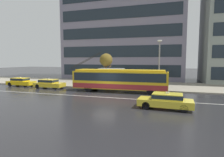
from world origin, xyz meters
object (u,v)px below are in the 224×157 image
object	(u,v)px
taxi_queued_behind_bus	(49,83)
street_lamp	(159,60)
trolleybus	(120,80)
taxi_oncoming_far	(166,100)
street_tree_bare	(106,61)
pedestrian_at_shelter	(94,76)
bus_shelter	(112,73)
taxi_far_behind	(21,82)
pedestrian_approaching_curb	(154,76)
pedestrian_walking_past	(108,75)

from	to	relation	value
taxi_queued_behind_bus	street_lamp	bearing A→B (deg)	9.18
trolleybus	taxi_queued_behind_bus	distance (m)	10.42
trolleybus	taxi_oncoming_far	bearing A→B (deg)	-50.33
trolleybus	street_lamp	distance (m)	5.77
taxi_queued_behind_bus	street_tree_bare	bearing A→B (deg)	32.57
pedestrian_at_shelter	trolleybus	bearing A→B (deg)	-28.54
bus_shelter	street_lamp	world-z (taller)	street_lamp
bus_shelter	pedestrian_at_shelter	size ratio (longest dim) A/B	1.81
taxi_far_behind	pedestrian_approaching_curb	bearing A→B (deg)	11.26
pedestrian_at_shelter	pedestrian_approaching_curb	distance (m)	8.60
pedestrian_approaching_curb	street_tree_bare	xyz separation A→B (m)	(-7.25, -0.07, 2.19)
taxi_queued_behind_bus	pedestrian_at_shelter	bearing A→B (deg)	22.25
taxi_far_behind	pedestrian_walking_past	size ratio (longest dim) A/B	2.21
pedestrian_at_shelter	pedestrian_approaching_curb	xyz separation A→B (m)	(8.33, 2.13, 0.02)
trolleybus	taxi_far_behind	xyz separation A→B (m)	(-15.96, 0.58, -0.84)
trolleybus	taxi_queued_behind_bus	world-z (taller)	trolleybus
pedestrian_walking_past	bus_shelter	bearing A→B (deg)	-54.42
taxi_far_behind	pedestrian_at_shelter	world-z (taller)	pedestrian_at_shelter
pedestrian_walking_past	street_lamp	bearing A→B (deg)	-15.54
pedestrian_approaching_curb	street_tree_bare	world-z (taller)	street_tree_bare
taxi_oncoming_far	bus_shelter	distance (m)	12.69
pedestrian_approaching_curb	street_tree_bare	bearing A→B (deg)	-179.43
pedestrian_at_shelter	street_tree_bare	size ratio (longest dim) A/B	0.41
pedestrian_walking_past	street_tree_bare	world-z (taller)	street_tree_bare
taxi_far_behind	street_tree_bare	xyz separation A→B (m)	(12.62, 3.88, 3.23)
bus_shelter	street_tree_bare	xyz separation A→B (m)	(-1.36, 1.44, 1.83)
taxi_queued_behind_bus	pedestrian_at_shelter	xyz separation A→B (m)	(5.97, 2.44, 1.02)
taxi_oncoming_far	taxi_far_behind	distance (m)	22.98
taxi_oncoming_far	pedestrian_approaching_curb	xyz separation A→B (m)	(-1.84, 11.48, 1.04)
trolleybus	taxi_far_behind	size ratio (longest dim) A/B	2.98
pedestrian_approaching_curb	taxi_far_behind	bearing A→B (deg)	-168.74
taxi_far_behind	taxi_queued_behind_bus	world-z (taller)	same
pedestrian_approaching_curb	street_lamp	size ratio (longest dim) A/B	0.32
street_lamp	street_tree_bare	xyz separation A→B (m)	(-8.00, 2.07, -0.03)
taxi_far_behind	pedestrian_walking_past	distance (m)	13.54
trolleybus	street_tree_bare	size ratio (longest dim) A/B	2.62
taxi_far_behind	bus_shelter	xyz separation A→B (m)	(13.99, 2.44, 1.40)
trolleybus	street_tree_bare	xyz separation A→B (m)	(-3.34, 4.47, 2.39)
street_lamp	bus_shelter	bearing A→B (deg)	174.55
taxi_oncoming_far	bus_shelter	size ratio (longest dim) A/B	1.23
taxi_oncoming_far	taxi_far_behind	world-z (taller)	same
pedestrian_approaching_curb	pedestrian_walking_past	size ratio (longest dim) A/B	1.06
street_tree_bare	pedestrian_at_shelter	bearing A→B (deg)	-117.68
taxi_far_behind	street_lamp	bearing A→B (deg)	5.02
trolleybus	taxi_oncoming_far	distance (m)	9.06
bus_shelter	pedestrian_walking_past	distance (m)	1.90
trolleybus	street_lamp	world-z (taller)	street_lamp
taxi_far_behind	street_lamp	world-z (taller)	street_lamp
taxi_queued_behind_bus	street_tree_bare	size ratio (longest dim) A/B	0.88
pedestrian_walking_past	pedestrian_approaching_curb	bearing A→B (deg)	-0.02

